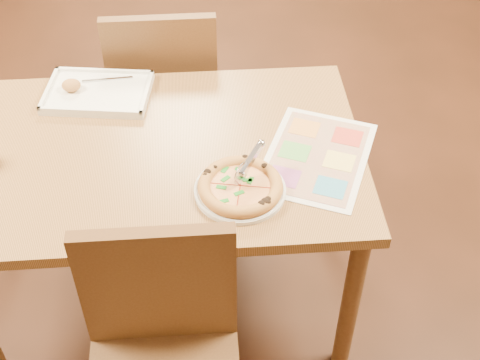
{
  "coord_description": "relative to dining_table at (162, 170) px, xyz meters",
  "views": [
    {
      "loc": [
        0.14,
        -1.61,
        2.13
      ],
      "look_at": [
        0.24,
        -0.21,
        0.77
      ],
      "focal_mm": 50.0,
      "sensor_mm": 36.0,
      "label": 1
    }
  ],
  "objects": [
    {
      "name": "pizza",
      "position": [
        0.24,
        -0.21,
        0.11
      ],
      "size": [
        0.25,
        0.25,
        0.04
      ],
      "rotation": [
        0.0,
        0.0,
        -0.19
      ],
      "color": "gold",
      "rests_on": "plate"
    },
    {
      "name": "dining_table",
      "position": [
        0.0,
        0.0,
        0.0
      ],
      "size": [
        1.3,
        0.85,
        0.72
      ],
      "color": "#9E6A3F",
      "rests_on": "ground"
    },
    {
      "name": "chair_far",
      "position": [
        -0.0,
        0.6,
        -0.07
      ],
      "size": [
        0.42,
        0.42,
        0.47
      ],
      "rotation": [
        0.0,
        0.0,
        3.14
      ],
      "color": "brown",
      "rests_on": "ground"
    },
    {
      "name": "plate",
      "position": [
        0.24,
        -0.21,
        0.09
      ],
      "size": [
        0.31,
        0.31,
        0.01
      ],
      "primitive_type": "cylinder",
      "rotation": [
        0.0,
        0.0,
        0.15
      ],
      "color": "silver",
      "rests_on": "dining_table"
    },
    {
      "name": "appetizer_tray",
      "position": [
        -0.22,
        0.3,
        0.1
      ],
      "size": [
        0.39,
        0.29,
        0.06
      ],
      "rotation": [
        0.0,
        0.0,
        -0.14
      ],
      "color": "white",
      "rests_on": "dining_table"
    },
    {
      "name": "chair_near",
      "position": [
        0.0,
        -0.6,
        -0.07
      ],
      "size": [
        0.42,
        0.42,
        0.47
      ],
      "color": "brown",
      "rests_on": "ground"
    },
    {
      "name": "menu",
      "position": [
        0.5,
        -0.07,
        0.09
      ],
      "size": [
        0.45,
        0.52,
        0.0
      ],
      "primitive_type": "cube",
      "rotation": [
        0.0,
        0.0,
        -0.4
      ],
      "color": "silver",
      "rests_on": "dining_table"
    },
    {
      "name": "pizza_cutter",
      "position": [
        0.27,
        -0.17,
        0.17
      ],
      "size": [
        0.1,
        0.12,
        0.09
      ],
      "rotation": [
        0.0,
        0.0,
        0.91
      ],
      "color": "silver",
      "rests_on": "pizza"
    }
  ]
}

